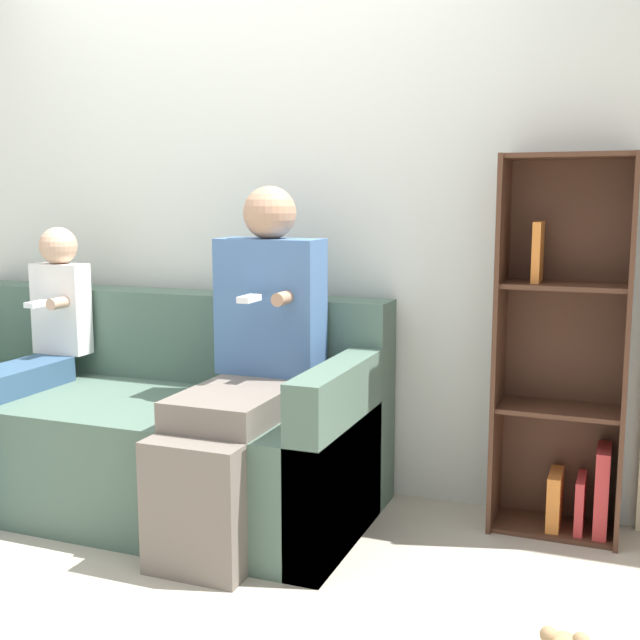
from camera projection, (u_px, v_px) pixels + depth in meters
The scene contains 6 objects.
ground_plane at pixel (122, 562), 2.89m from camera, with size 14.00×14.00×0.00m, color #B2A893.
back_wall at pixel (246, 203), 3.65m from camera, with size 10.00×0.06×2.55m.
couch at pixel (124, 428), 3.48m from camera, with size 2.20×0.91×0.88m.
adult_seated at pixel (248, 356), 3.08m from camera, with size 0.42×0.82×1.35m.
child_seated at pixel (17, 366), 3.44m from camera, with size 0.26×0.84×1.17m.
bookshelf at pixel (565, 367), 3.10m from camera, with size 0.49×0.28×1.46m.
Camera 1 is at (1.65, -2.28, 1.30)m, focal length 45.00 mm.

